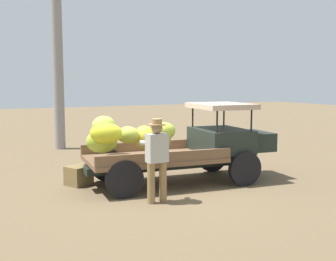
# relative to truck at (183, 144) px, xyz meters

# --- Properties ---
(ground_plane) EXTENTS (60.00, 60.00, 0.00)m
(ground_plane) POSITION_rel_truck_xyz_m (-0.61, -0.13, -0.91)
(ground_plane) COLOR brown
(truck) EXTENTS (4.60, 2.10, 1.83)m
(truck) POSITION_rel_truck_xyz_m (0.00, 0.00, 0.00)
(truck) COLOR #202922
(truck) RESTS_ON ground
(farmer) EXTENTS (0.53, 0.46, 1.64)m
(farmer) POSITION_rel_truck_xyz_m (-1.24, -1.18, 0.02)
(farmer) COLOR olive
(farmer) RESTS_ON ground
(wooden_crate) EXTENTS (0.65, 0.64, 0.44)m
(wooden_crate) POSITION_rel_truck_xyz_m (-2.24, 0.88, -0.69)
(wooden_crate) COLOR olive
(wooden_crate) RESTS_ON ground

